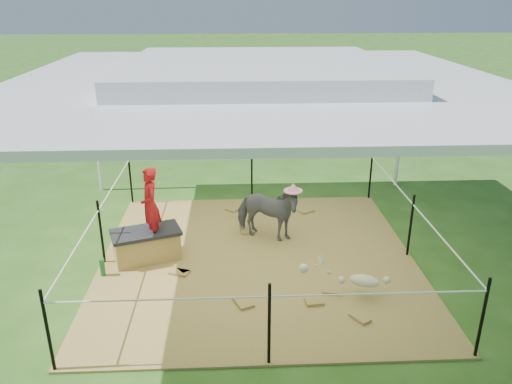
{
  "coord_description": "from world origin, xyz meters",
  "views": [
    {
      "loc": [
        -0.34,
        -6.51,
        3.69
      ],
      "look_at": [
        0.0,
        0.6,
        0.85
      ],
      "focal_mm": 35.0,
      "sensor_mm": 36.0,
      "label": 1
    }
  ],
  "objects_px": {
    "foal": "(365,279)",
    "picnic_table_far": "(404,103)",
    "green_bottle": "(102,267)",
    "picnic_table_near": "(293,108)",
    "trash_barrel": "(404,123)",
    "woman": "(150,199)",
    "straw_bale": "(147,246)",
    "distant_person": "(312,113)",
    "pony": "(267,213)"
  },
  "relations": [
    {
      "from": "straw_bale",
      "to": "foal",
      "type": "height_order",
      "value": "foal"
    },
    {
      "from": "green_bottle",
      "to": "picnic_table_near",
      "type": "xyz_separation_m",
      "value": [
        3.71,
        9.06,
        0.24
      ]
    },
    {
      "from": "green_bottle",
      "to": "pony",
      "type": "xyz_separation_m",
      "value": [
        2.35,
        1.01,
        0.33
      ]
    },
    {
      "from": "green_bottle",
      "to": "picnic_table_far",
      "type": "xyz_separation_m",
      "value": [
        7.4,
        9.71,
        0.22
      ]
    },
    {
      "from": "foal",
      "to": "woman",
      "type": "bearing_deg",
      "value": -178.8
    },
    {
      "from": "foal",
      "to": "picnic_table_far",
      "type": "height_order",
      "value": "picnic_table_far"
    },
    {
      "from": "foal",
      "to": "straw_bale",
      "type": "bearing_deg",
      "value": -178.13
    },
    {
      "from": "woman",
      "to": "distant_person",
      "type": "bearing_deg",
      "value": 135.19
    },
    {
      "from": "pony",
      "to": "trash_barrel",
      "type": "bearing_deg",
      "value": -11.58
    },
    {
      "from": "straw_bale",
      "to": "picnic_table_far",
      "type": "distance_m",
      "value": 11.52
    },
    {
      "from": "straw_bale",
      "to": "foal",
      "type": "relative_size",
      "value": 0.96
    },
    {
      "from": "woman",
      "to": "picnic_table_far",
      "type": "bearing_deg",
      "value": 124.8
    },
    {
      "from": "picnic_table_far",
      "to": "distant_person",
      "type": "bearing_deg",
      "value": -120.57
    },
    {
      "from": "straw_bale",
      "to": "picnic_table_far",
      "type": "height_order",
      "value": "picnic_table_far"
    },
    {
      "from": "green_bottle",
      "to": "picnic_table_near",
      "type": "bearing_deg",
      "value": 67.73
    },
    {
      "from": "straw_bale",
      "to": "pony",
      "type": "bearing_deg",
      "value": 17.27
    },
    {
      "from": "foal",
      "to": "pony",
      "type": "bearing_deg",
      "value": 146.93
    },
    {
      "from": "pony",
      "to": "picnic_table_far",
      "type": "distance_m",
      "value": 10.06
    },
    {
      "from": "picnic_table_near",
      "to": "picnic_table_far",
      "type": "xyz_separation_m",
      "value": [
        3.69,
        0.65,
        -0.02
      ]
    },
    {
      "from": "woman",
      "to": "straw_bale",
      "type": "bearing_deg",
      "value": -109.1
    },
    {
      "from": "trash_barrel",
      "to": "picnic_table_near",
      "type": "xyz_separation_m",
      "value": [
        -2.75,
        2.22,
        -0.04
      ]
    },
    {
      "from": "foal",
      "to": "picnic_table_near",
      "type": "distance_m",
      "value": 9.75
    },
    {
      "from": "picnic_table_near",
      "to": "picnic_table_far",
      "type": "height_order",
      "value": "picnic_table_near"
    },
    {
      "from": "straw_bale",
      "to": "green_bottle",
      "type": "xyz_separation_m",
      "value": [
        -0.55,
        -0.45,
        -0.08
      ]
    },
    {
      "from": "green_bottle",
      "to": "trash_barrel",
      "type": "bearing_deg",
      "value": 46.65
    },
    {
      "from": "straw_bale",
      "to": "picnic_table_near",
      "type": "height_order",
      "value": "picnic_table_near"
    },
    {
      "from": "straw_bale",
      "to": "trash_barrel",
      "type": "bearing_deg",
      "value": 47.25
    },
    {
      "from": "foal",
      "to": "picnic_table_near",
      "type": "relative_size",
      "value": 0.5
    },
    {
      "from": "straw_bale",
      "to": "pony",
      "type": "relative_size",
      "value": 0.85
    },
    {
      "from": "distant_person",
      "to": "pony",
      "type": "bearing_deg",
      "value": 57.02
    },
    {
      "from": "picnic_table_far",
      "to": "straw_bale",
      "type": "bearing_deg",
      "value": -100.06
    },
    {
      "from": "woman",
      "to": "trash_barrel",
      "type": "height_order",
      "value": "woman"
    },
    {
      "from": "foal",
      "to": "distant_person",
      "type": "bearing_deg",
      "value": 109.08
    },
    {
      "from": "green_bottle",
      "to": "foal",
      "type": "relative_size",
      "value": 0.27
    },
    {
      "from": "straw_bale",
      "to": "pony",
      "type": "height_order",
      "value": "pony"
    },
    {
      "from": "picnic_table_far",
      "to": "pony",
      "type": "bearing_deg",
      "value": -93.7
    },
    {
      "from": "woman",
      "to": "green_bottle",
      "type": "xyz_separation_m",
      "value": [
        -0.65,
        -0.45,
        -0.83
      ]
    },
    {
      "from": "straw_bale",
      "to": "distant_person",
      "type": "distance_m",
      "value": 7.93
    },
    {
      "from": "distant_person",
      "to": "woman",
      "type": "bearing_deg",
      "value": 46.01
    },
    {
      "from": "green_bottle",
      "to": "picnic_table_near",
      "type": "height_order",
      "value": "picnic_table_near"
    },
    {
      "from": "foal",
      "to": "trash_barrel",
      "type": "height_order",
      "value": "trash_barrel"
    },
    {
      "from": "pony",
      "to": "foal",
      "type": "xyz_separation_m",
      "value": [
        1.14,
        -1.7,
        -0.19
      ]
    },
    {
      "from": "straw_bale",
      "to": "distant_person",
      "type": "height_order",
      "value": "distant_person"
    },
    {
      "from": "woman",
      "to": "distant_person",
      "type": "distance_m",
      "value": 7.88
    },
    {
      "from": "trash_barrel",
      "to": "picnic_table_far",
      "type": "height_order",
      "value": "trash_barrel"
    },
    {
      "from": "foal",
      "to": "distant_person",
      "type": "height_order",
      "value": "distant_person"
    },
    {
      "from": "distant_person",
      "to": "straw_bale",
      "type": "bearing_deg",
      "value": 45.36
    },
    {
      "from": "straw_bale",
      "to": "trash_barrel",
      "type": "relative_size",
      "value": 1.05
    },
    {
      "from": "woman",
      "to": "picnic_table_near",
      "type": "height_order",
      "value": "woman"
    },
    {
      "from": "woman",
      "to": "green_bottle",
      "type": "height_order",
      "value": "woman"
    }
  ]
}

